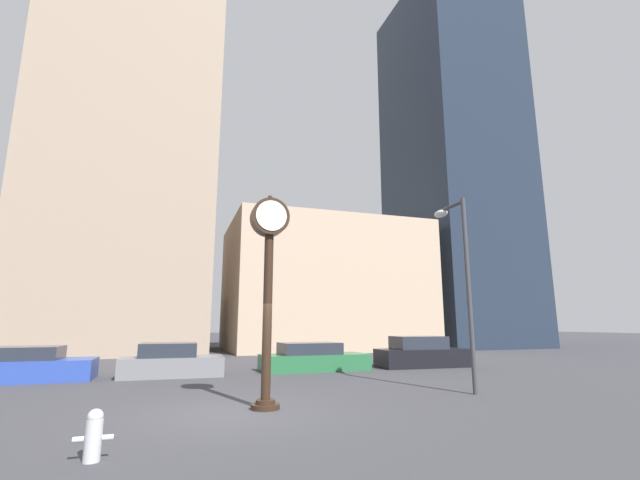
# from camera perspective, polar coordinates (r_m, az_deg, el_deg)

# --- Properties ---
(ground_plane) EXTENTS (200.00, 200.00, 0.00)m
(ground_plane) POSITION_cam_1_polar(r_m,az_deg,el_deg) (10.76, -11.28, -21.64)
(ground_plane) COLOR #38383D
(building_tall_tower) EXTENTS (12.23, 12.00, 33.67)m
(building_tall_tower) POSITION_cam_1_polar(r_m,az_deg,el_deg) (37.75, -23.50, 12.96)
(building_tall_tower) COLOR gray
(building_tall_tower) RESTS_ON ground_plane
(building_storefront_row) EXTENTS (15.61, 12.00, 10.22)m
(building_storefront_row) POSITION_cam_1_polar(r_m,az_deg,el_deg) (36.53, 0.27, -6.28)
(building_storefront_row) COLOR tan
(building_storefront_row) RESTS_ON ground_plane
(building_glass_modern) EXTENTS (10.06, 12.00, 35.94)m
(building_glass_modern) POSITION_cam_1_polar(r_m,az_deg,el_deg) (45.82, 17.24, 9.76)
(building_glass_modern) COLOR #1E2838
(building_glass_modern) RESTS_ON ground_plane
(street_clock) EXTENTS (0.97, 0.69, 5.33)m
(street_clock) POSITION_cam_1_polar(r_m,az_deg,el_deg) (10.98, -6.87, -3.21)
(street_clock) COLOR black
(street_clock) RESTS_ON ground_plane
(car_blue) EXTENTS (4.21, 1.99, 1.21)m
(car_blue) POSITION_cam_1_polar(r_m,az_deg,el_deg) (19.04, -34.32, -13.75)
(car_blue) COLOR #28429E
(car_blue) RESTS_ON ground_plane
(car_grey) EXTENTS (3.86, 1.93, 1.28)m
(car_grey) POSITION_cam_1_polar(r_m,az_deg,el_deg) (18.33, -19.20, -15.14)
(car_grey) COLOR slate
(car_grey) RESTS_ON ground_plane
(car_green) EXTENTS (4.75, 2.08, 1.20)m
(car_green) POSITION_cam_1_polar(r_m,az_deg,el_deg) (19.55, -0.91, -15.54)
(car_green) COLOR #236038
(car_green) RESTS_ON ground_plane
(car_black) EXTENTS (4.48, 1.91, 1.43)m
(car_black) POSITION_cam_1_polar(r_m,az_deg,el_deg) (21.65, 13.44, -14.56)
(car_black) COLOR black
(car_black) RESTS_ON ground_plane
(fire_hydrant_near) EXTENTS (0.55, 0.24, 0.74)m
(fire_hydrant_near) POSITION_cam_1_polar(r_m,az_deg,el_deg) (7.77, -27.94, -21.94)
(fire_hydrant_near) COLOR #B7B7BC
(fire_hydrant_near) RESTS_ON ground_plane
(street_lamp_right) EXTENTS (0.36, 1.57, 5.90)m
(street_lamp_right) POSITION_cam_1_polar(r_m,az_deg,el_deg) (14.19, 18.01, -2.64)
(street_lamp_right) COLOR #38383D
(street_lamp_right) RESTS_ON ground_plane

